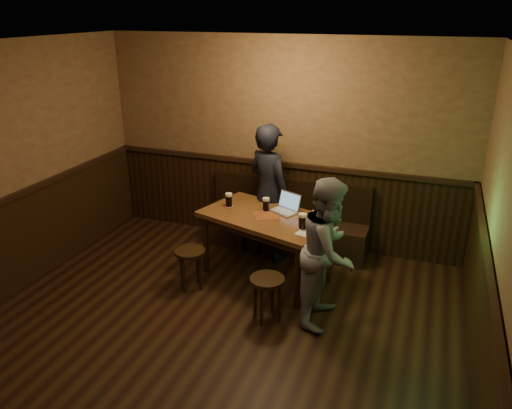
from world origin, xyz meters
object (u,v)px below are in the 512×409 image
object	(u,v)px
pint_mid	(266,204)
stool_left	(190,258)
laptop	(286,207)
stool_right	(267,286)
pint_left	(229,200)
person_grey	(329,252)
pub_table	(266,224)
bench	(286,227)
pint_right	(302,221)
person_suit	(269,193)

from	to	relation	value
pint_mid	stool_left	bearing A→B (deg)	-135.75
pint_mid	laptop	world-z (taller)	laptop
stool_right	laptop	xyz separation A→B (m)	(-0.12, 1.06, 0.48)
pint_left	person_grey	size ratio (longest dim) A/B	0.11
pub_table	person_grey	size ratio (longest dim) A/B	1.09
pint_mid	laptop	bearing A→B (deg)	17.86
pint_left	pint_mid	xyz separation A→B (m)	(0.48, 0.02, -0.00)
person_grey	laptop	bearing A→B (deg)	44.79
pub_table	bench	bearing A→B (deg)	106.94
stool_left	pint_mid	bearing A→B (deg)	44.25
stool_right	pint_right	distance (m)	0.84
bench	person_suit	bearing A→B (deg)	-115.07
pub_table	stool_left	size ratio (longest dim) A/B	3.51
stool_left	pint_mid	xyz separation A→B (m)	(0.70, 0.68, 0.51)
bench	stool_right	world-z (taller)	bench
pint_right	stool_right	bearing A→B (deg)	-106.66
pub_table	stool_left	world-z (taller)	pub_table
bench	person_suit	size ratio (longest dim) A/B	1.22
pub_table	pint_mid	xyz separation A→B (m)	(-0.05, 0.13, 0.19)
pint_mid	pint_right	distance (m)	0.65
laptop	bench	bearing A→B (deg)	129.34
bench	laptop	distance (m)	0.87
bench	person_suit	xyz separation A→B (m)	(-0.15, -0.32, 0.59)
pub_table	stool_right	bearing A→B (deg)	-53.54
pint_mid	person_suit	xyz separation A→B (m)	(-0.10, 0.40, -0.00)
laptop	person_suit	bearing A→B (deg)	159.22
pub_table	pint_right	size ratio (longest dim) A/B	9.53
stool_right	pint_left	bearing A→B (deg)	130.73
pint_mid	pint_right	size ratio (longest dim) A/B	0.93
pint_mid	person_grey	distance (m)	1.20
person_grey	stool_right	bearing A→B (deg)	117.16
pint_left	pint_right	world-z (taller)	pint_right
bench	stool_right	distance (m)	1.73
bench	pub_table	xyz separation A→B (m)	(0.00, -0.85, 0.40)
pub_table	pint_right	bearing A→B (deg)	-6.98
pub_table	stool_right	size ratio (longest dim) A/B	3.46
bench	stool_left	size ratio (longest dim) A/B	4.50
pint_right	person_suit	bearing A→B (deg)	130.66
bench	pint_mid	xyz separation A→B (m)	(-0.05, -0.72, 0.59)
laptop	person_suit	distance (m)	0.46
pint_mid	pint_right	xyz separation A→B (m)	(0.55, -0.35, 0.01)
bench	person_grey	world-z (taller)	person_grey
stool_right	laptop	world-z (taller)	laptop
person_grey	pub_table	bearing A→B (deg)	59.44
stool_left	pint_right	xyz separation A→B (m)	(1.24, 0.33, 0.52)
pub_table	person_grey	xyz separation A→B (m)	(0.88, -0.61, 0.08)
bench	person_grey	distance (m)	1.77
person_grey	pint_left	bearing A→B (deg)	67.09
stool_right	person_grey	distance (m)	0.74
stool_right	pint_mid	distance (m)	1.16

